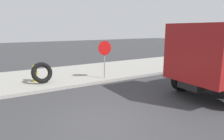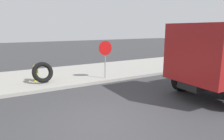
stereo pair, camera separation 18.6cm
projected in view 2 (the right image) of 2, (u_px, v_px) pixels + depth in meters
name	position (u px, v px, depth m)	size (l,w,h in m)	color
ground_plane	(101.00, 124.00, 6.04)	(80.00, 80.00, 0.00)	#38383A
sidewalk_curb	(50.00, 77.00, 11.54)	(36.00, 5.00, 0.15)	#99968E
fire_hydrant	(36.00, 72.00, 10.28)	(0.26, 0.58, 0.85)	yellow
loose_tire	(43.00, 72.00, 9.95)	(1.04, 1.04, 0.22)	black
stop_sign	(105.00, 53.00, 10.65)	(0.76, 0.08, 2.02)	gray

